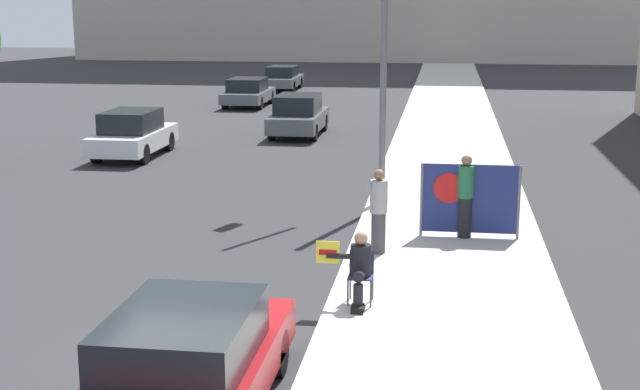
{
  "coord_description": "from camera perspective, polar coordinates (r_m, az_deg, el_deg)",
  "views": [
    {
      "loc": [
        3.28,
        -11.01,
        4.99
      ],
      "look_at": [
        0.88,
        5.91,
        1.24
      ],
      "focal_mm": 50.0,
      "sensor_mm": 36.0,
      "label": 1
    }
  ],
  "objects": [
    {
      "name": "sidewalk_curb",
      "position": [
        26.47,
        8.18,
        1.55
      ],
      "size": [
        3.92,
        90.0,
        0.14
      ],
      "primitive_type": "cube",
      "color": "beige",
      "rests_on": "ground_plane"
    },
    {
      "name": "parked_car_curbside",
      "position": [
        10.99,
        -8.5,
        -10.65
      ],
      "size": [
        1.86,
        4.47,
        1.42
      ],
      "color": "maroon",
      "rests_on": "ground_plane"
    },
    {
      "name": "car_on_road_midblock",
      "position": [
        33.44,
        -1.39,
        5.11
      ],
      "size": [
        1.76,
        4.26,
        1.54
      ],
      "color": "#565B60",
      "rests_on": "ground_plane"
    },
    {
      "name": "traffic_light_pole",
      "position": [
        21.84,
        2.32,
        10.68
      ],
      "size": [
        2.29,
        2.06,
        6.34
      ],
      "color": "slate",
      "rests_on": "sidewalk_curb"
    },
    {
      "name": "jogger_on_sidewalk",
      "position": [
        17.31,
        3.77,
        -1.01
      ],
      "size": [
        0.34,
        0.34,
        1.66
      ],
      "rotation": [
        0.0,
        0.0,
        2.58
      ],
      "color": "#424247",
      "rests_on": "sidewalk_curb"
    },
    {
      "name": "pedestrian_behind",
      "position": [
        18.64,
        9.29,
        -0.04
      ],
      "size": [
        0.34,
        0.34,
        1.74
      ],
      "rotation": [
        0.0,
        0.0,
        1.91
      ],
      "color": "black",
      "rests_on": "sidewalk_curb"
    },
    {
      "name": "car_on_road_distant",
      "position": [
        42.83,
        -4.63,
        6.58
      ],
      "size": [
        1.87,
        4.17,
        1.36
      ],
      "color": "#565B60",
      "rests_on": "ground_plane"
    },
    {
      "name": "car_on_road_far_lane",
      "position": [
        50.58,
        -2.41,
        7.49
      ],
      "size": [
        1.77,
        4.15,
        1.36
      ],
      "color": "#565B60",
      "rests_on": "ground_plane"
    },
    {
      "name": "protest_banner",
      "position": [
        18.67,
        9.52,
        -0.24
      ],
      "size": [
        2.05,
        0.06,
        1.54
      ],
      "color": "slate",
      "rests_on": "sidewalk_curb"
    },
    {
      "name": "car_on_road_nearest",
      "position": [
        29.45,
        -11.89,
        3.84
      ],
      "size": [
        1.75,
        4.14,
        1.52
      ],
      "color": "silver",
      "rests_on": "ground_plane"
    },
    {
      "name": "ground_plane",
      "position": [
        12.52,
        -7.95,
        -11.22
      ],
      "size": [
        160.0,
        160.0,
        0.0
      ],
      "primitive_type": "plane",
      "color": "#303033"
    },
    {
      "name": "seated_protester",
      "position": [
        14.43,
        2.51,
        -4.58
      ],
      "size": [
        0.92,
        0.77,
        1.2
      ],
      "rotation": [
        0.0,
        0.0,
        -0.38
      ],
      "color": "#474C56",
      "rests_on": "sidewalk_curb"
    }
  ]
}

